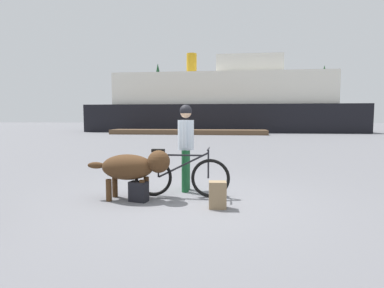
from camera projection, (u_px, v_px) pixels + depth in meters
name	position (u px, v px, depth m)	size (l,w,h in m)	color
ground_plane	(186.00, 200.00, 5.49)	(160.00, 160.00, 0.00)	slate
bicycle	(181.00, 176.00, 5.69)	(1.79, 0.44, 0.91)	black
person_cyclist	(186.00, 139.00, 6.10)	(0.32, 0.53, 1.73)	#19592D
dog	(134.00, 167.00, 5.47)	(1.52, 0.54, 0.90)	#472D19
backpack	(218.00, 195.00, 4.97)	(0.28, 0.20, 0.44)	#8C7251
handbag_pannier	(139.00, 192.00, 5.38)	(0.32, 0.18, 0.35)	black
dock_pier	(188.00, 132.00, 27.09)	(13.65, 2.32, 0.40)	brown
ferry_boat	(223.00, 104.00, 33.24)	(27.46, 8.46, 8.36)	black
pine_tree_far_left	(158.00, 88.00, 53.89)	(3.45, 3.45, 10.90)	#4C331E
pine_tree_center	(250.00, 88.00, 52.42)	(3.32, 3.32, 9.87)	#4C331E
pine_tree_far_right	(324.00, 90.00, 50.40)	(4.22, 4.22, 9.96)	#4C331E
pine_tree_mid_back	(223.00, 92.00, 58.24)	(4.35, 4.35, 10.25)	#4C331E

